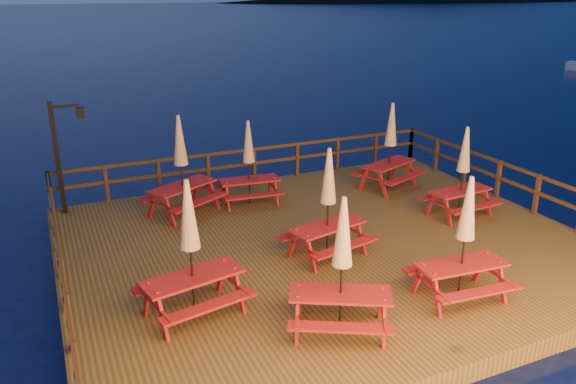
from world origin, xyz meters
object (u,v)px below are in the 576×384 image
lamp_post (63,147)px  picnic_table_2 (190,247)px  picnic_table_1 (465,237)px  picnic_table_0 (463,171)px

lamp_post → picnic_table_2: 6.52m
picnic_table_1 → picnic_table_2: 5.06m
lamp_post → picnic_table_1: (6.50, -7.84, -0.50)m
picnic_table_1 → picnic_table_2: (-4.82, 1.55, 0.07)m
picnic_table_0 → picnic_table_2: bearing=-171.3°
lamp_post → picnic_table_1: size_ratio=1.21×
picnic_table_2 → lamp_post: bearing=93.6°
picnic_table_1 → picnic_table_2: size_ratio=0.95×
lamp_post → picnic_table_0: lamp_post is taller
lamp_post → picnic_table_0: (9.33, -4.49, -0.55)m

